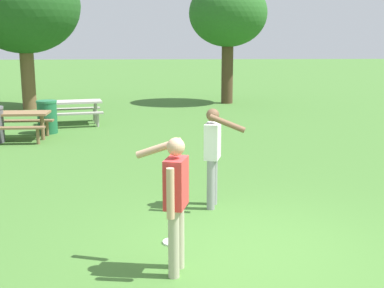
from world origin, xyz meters
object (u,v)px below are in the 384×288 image
object	(u,v)px
picnic_table_far	(74,107)
frisbee	(173,242)
picnic_table_near	(17,120)
person_catcher	(175,195)
tree_far_right	(228,14)
person_thrower	(213,150)
trash_can_beside_table	(47,117)
tree_broad_center	(23,6)

from	to	relation	value
picnic_table_far	frisbee	bearing A→B (deg)	-72.86
picnic_table_near	person_catcher	bearing A→B (deg)	-63.16
picnic_table_far	picnic_table_near	bearing A→B (deg)	-114.26
frisbee	picnic_table_far	xyz separation A→B (m)	(-3.02, 9.78, 0.55)
person_catcher	tree_far_right	distance (m)	16.30
person_thrower	person_catcher	bearing A→B (deg)	-105.54
person_catcher	person_thrower	bearing A→B (deg)	74.46
picnic_table_near	trash_can_beside_table	xyz separation A→B (m)	(0.58, 1.01, -0.08)
person_thrower	person_catcher	world-z (taller)	same
picnic_table_far	tree_far_right	xyz separation A→B (m)	(5.51, 5.22, 3.12)
tree_broad_center	picnic_table_near	bearing A→B (deg)	-78.21
tree_far_right	picnic_table_near	bearing A→B (deg)	-130.77
picnic_table_near	trash_can_beside_table	distance (m)	1.16
frisbee	tree_far_right	world-z (taller)	tree_far_right
person_catcher	tree_far_right	bearing A→B (deg)	81.16
trash_can_beside_table	tree_far_right	bearing A→B (deg)	47.82
trash_can_beside_table	frisbee	bearing A→B (deg)	-66.90
person_thrower	tree_far_right	world-z (taller)	tree_far_right
person_thrower	tree_far_right	size ratio (longest dim) A/B	0.32
picnic_table_near	tree_far_right	xyz separation A→B (m)	(6.62, 7.68, 3.12)
picnic_table_far	trash_can_beside_table	world-z (taller)	trash_can_beside_table
person_catcher	tree_broad_center	size ratio (longest dim) A/B	0.29
tree_far_right	tree_broad_center	bearing A→B (deg)	-169.77
picnic_table_far	person_catcher	bearing A→B (deg)	-74.09
trash_can_beside_table	tree_far_right	xyz separation A→B (m)	(6.05, 6.67, 3.20)
picnic_table_near	trash_can_beside_table	bearing A→B (deg)	60.25
picnic_table_near	frisbee	bearing A→B (deg)	-60.58
frisbee	tree_far_right	xyz separation A→B (m)	(2.49, 15.00, 3.67)
person_thrower	trash_can_beside_table	size ratio (longest dim) A/B	1.71
picnic_table_far	tree_broad_center	distance (m)	5.60
trash_can_beside_table	picnic_table_far	bearing A→B (deg)	69.85
person_thrower	picnic_table_near	distance (m)	7.57
person_thrower	picnic_table_near	world-z (taller)	person_thrower
frisbee	tree_broad_center	bearing A→B (deg)	111.82
frisbee	tree_far_right	size ratio (longest dim) A/B	0.05
person_thrower	frisbee	world-z (taller)	person_thrower
trash_can_beside_table	tree_broad_center	size ratio (longest dim) A/B	0.17
frisbee	tree_broad_center	size ratio (longest dim) A/B	0.05
frisbee	picnic_table_far	world-z (taller)	picnic_table_far
picnic_table_far	tree_far_right	world-z (taller)	tree_far_right
tree_broad_center	person_catcher	bearing A→B (deg)	-69.32
person_catcher	trash_can_beside_table	xyz separation A→B (m)	(-3.58, 9.21, -0.48)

